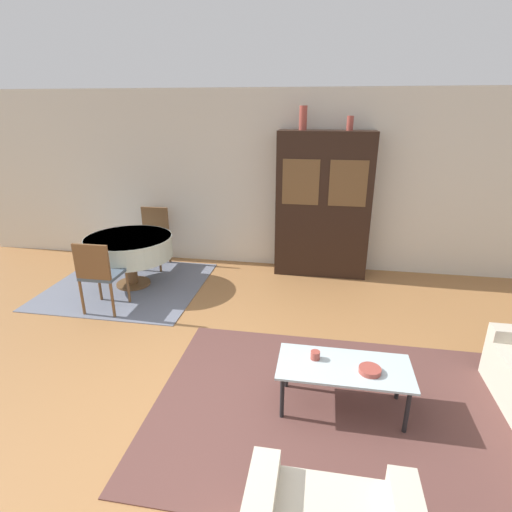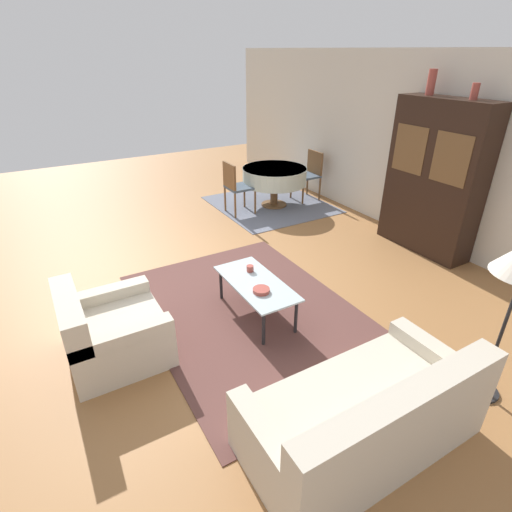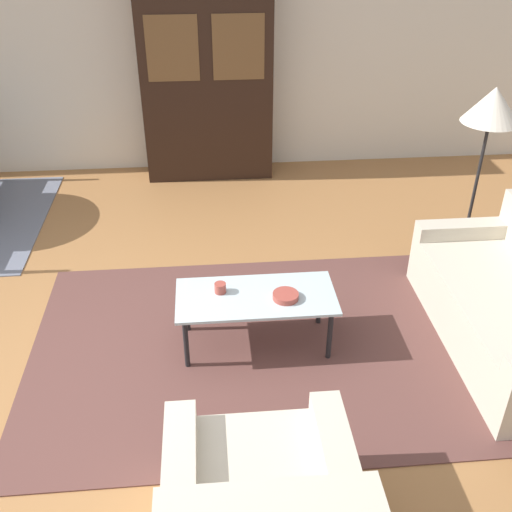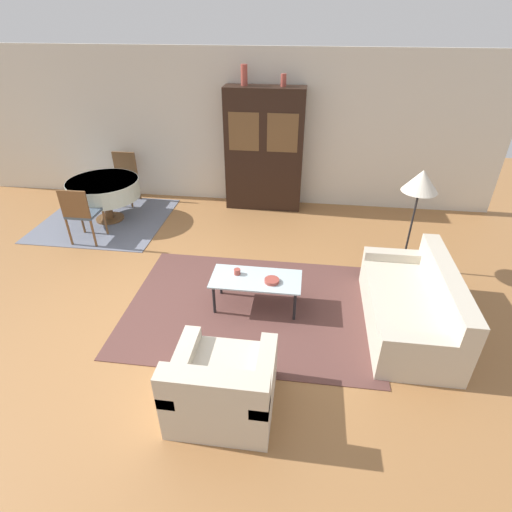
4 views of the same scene
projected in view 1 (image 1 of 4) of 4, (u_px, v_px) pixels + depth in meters
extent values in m
plane|color=#9E6B3D|center=(204.00, 420.00, 3.30)|extent=(14.00, 14.00, 0.00)
cube|color=beige|center=(268.00, 181.00, 6.18)|extent=(10.00, 0.06, 2.70)
cube|color=brown|center=(334.00, 410.00, 3.41)|extent=(3.10, 2.21, 0.01)
cube|color=slate|center=(128.00, 285.00, 5.79)|extent=(2.13, 2.00, 0.01)
cylinder|color=black|center=(282.00, 397.00, 3.26)|extent=(0.04, 0.04, 0.40)
cylinder|color=black|center=(407.00, 411.00, 3.10)|extent=(0.04, 0.04, 0.40)
cylinder|color=black|center=(287.00, 368.00, 3.62)|extent=(0.04, 0.04, 0.40)
cylinder|color=black|center=(399.00, 379.00, 3.47)|extent=(0.04, 0.04, 0.40)
cube|color=silver|center=(344.00, 367.00, 3.29)|extent=(1.10, 0.51, 0.02)
cube|color=black|center=(323.00, 206.00, 5.90)|extent=(1.37, 0.42, 2.13)
cube|color=brown|center=(301.00, 182.00, 5.62)|extent=(0.52, 0.01, 0.64)
cube|color=brown|center=(348.00, 184.00, 5.52)|extent=(0.52, 0.01, 0.64)
cylinder|color=brown|center=(134.00, 283.00, 5.80)|extent=(0.48, 0.48, 0.03)
cylinder|color=brown|center=(132.00, 271.00, 5.74)|extent=(0.14, 0.14, 0.43)
cylinder|color=beige|center=(129.00, 247.00, 5.61)|extent=(1.19, 1.19, 0.30)
cylinder|color=beige|center=(128.00, 238.00, 5.56)|extent=(1.20, 1.20, 0.03)
cylinder|color=brown|center=(99.00, 284.00, 5.27)|extent=(0.04, 0.04, 0.45)
cylinder|color=brown|center=(128.00, 286.00, 5.21)|extent=(0.04, 0.04, 0.45)
cylinder|color=brown|center=(82.00, 298.00, 4.90)|extent=(0.04, 0.04, 0.45)
cylinder|color=brown|center=(113.00, 300.00, 4.84)|extent=(0.04, 0.04, 0.45)
cube|color=#475666|center=(103.00, 274.00, 4.97)|extent=(0.44, 0.44, 0.04)
cube|color=brown|center=(92.00, 262.00, 4.70)|extent=(0.44, 0.04, 0.43)
cylinder|color=brown|center=(160.00, 258.00, 6.19)|extent=(0.04, 0.04, 0.45)
cylinder|color=brown|center=(135.00, 256.00, 6.25)|extent=(0.04, 0.04, 0.45)
cylinder|color=brown|center=(169.00, 249.00, 6.56)|extent=(0.04, 0.04, 0.45)
cylinder|color=brown|center=(146.00, 248.00, 6.63)|extent=(0.04, 0.04, 0.45)
cube|color=#475666|center=(151.00, 238.00, 6.32)|extent=(0.44, 0.44, 0.04)
cube|color=brown|center=(155.00, 220.00, 6.42)|extent=(0.44, 0.04, 0.43)
cylinder|color=#9E4238|center=(315.00, 355.00, 3.37)|extent=(0.08, 0.08, 0.07)
cylinder|color=#9E4238|center=(370.00, 370.00, 3.20)|extent=(0.18, 0.18, 0.04)
cylinder|color=#9E4238|center=(303.00, 118.00, 5.53)|extent=(0.11, 0.11, 0.32)
cylinder|color=#9E4238|center=(350.00, 123.00, 5.45)|extent=(0.09, 0.09, 0.19)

